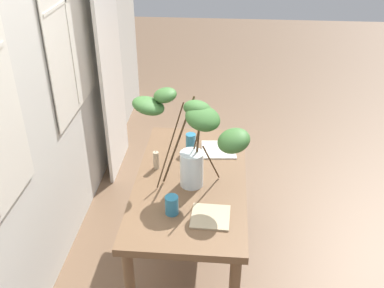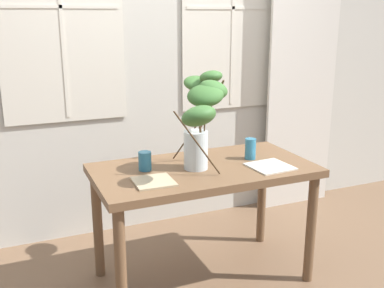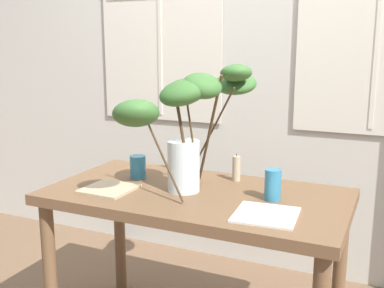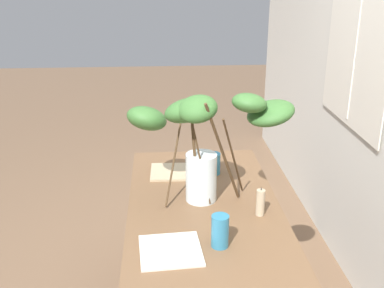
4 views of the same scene
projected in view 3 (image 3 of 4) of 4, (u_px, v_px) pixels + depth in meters
back_wall_with_windows at (262, 42)px, 2.89m from camera, size 5.98×0.14×2.89m
dining_table at (196, 212)px, 2.16m from camera, size 1.37×0.72×0.78m
vase_with_branches at (191, 114)px, 2.06m from camera, size 0.51×0.81×0.59m
drinking_glass_blue_left at (138, 167)px, 2.34m from camera, size 0.08×0.08×0.12m
drinking_glass_blue_right at (273, 185)px, 2.01m from camera, size 0.07×0.07×0.14m
plate_square_left at (109, 189)px, 2.16m from camera, size 0.23×0.23×0.01m
plate_square_right at (266, 215)px, 1.84m from camera, size 0.26×0.26×0.01m
pillar_candle at (236, 169)px, 2.30m from camera, size 0.04×0.04×0.14m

